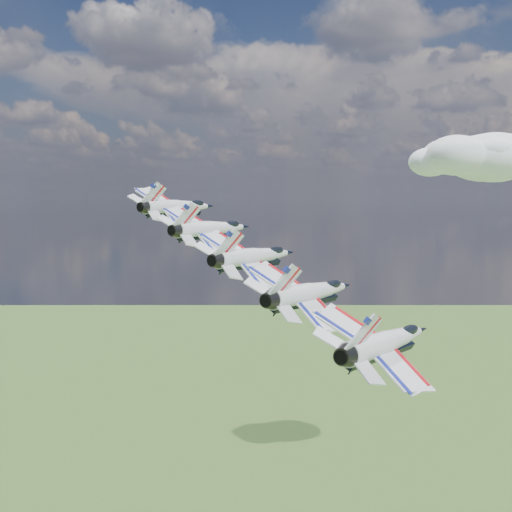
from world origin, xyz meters
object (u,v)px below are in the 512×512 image
at_px(jet_2, 256,256).
at_px(jet_4, 388,341).
at_px(jet_3, 312,292).
at_px(jet_0, 179,207).
at_px(jet_1, 213,228).

relative_size(jet_2, jet_4, 1.00).
bearing_deg(jet_3, jet_4, -25.55).
bearing_deg(jet_4, jet_3, 154.45).
bearing_deg(jet_4, jet_2, 154.45).
height_order(jet_0, jet_2, jet_0).
xyz_separation_m(jet_1, jet_2, (9.14, -8.12, -2.66)).
relative_size(jet_3, jet_4, 1.00).
height_order(jet_1, jet_4, jet_1).
xyz_separation_m(jet_0, jet_1, (9.14, -8.12, -2.66)).
distance_m(jet_2, jet_3, 12.51).
distance_m(jet_1, jet_2, 12.51).
bearing_deg(jet_2, jet_0, 154.45).
bearing_deg(jet_1, jet_2, -25.55).
height_order(jet_0, jet_1, jet_0).
height_order(jet_2, jet_3, jet_2).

